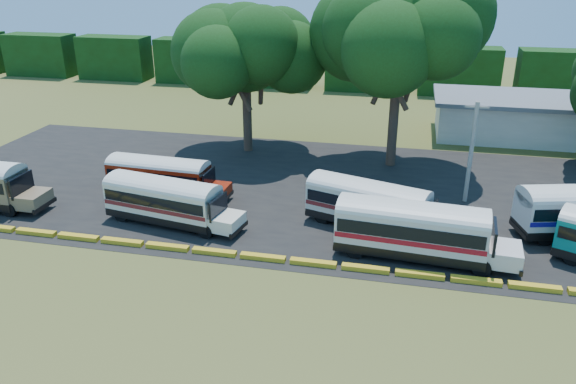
% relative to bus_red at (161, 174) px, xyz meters
% --- Properties ---
extents(ground, '(160.00, 160.00, 0.00)m').
position_rel_bus_red_xyz_m(ground, '(11.17, -8.62, -1.72)').
color(ground, '#3E4D19').
rests_on(ground, ground).
extents(asphalt_strip, '(64.00, 24.00, 0.02)m').
position_rel_bus_red_xyz_m(asphalt_strip, '(12.17, 3.38, -1.71)').
color(asphalt_strip, black).
rests_on(asphalt_strip, ground).
extents(curb, '(53.70, 0.45, 0.30)m').
position_rel_bus_red_xyz_m(curb, '(11.17, -7.62, -1.57)').
color(curb, gold).
rests_on(curb, ground).
extents(terminal_building, '(19.00, 9.00, 4.00)m').
position_rel_bus_red_xyz_m(terminal_building, '(29.17, 21.38, 0.31)').
color(terminal_building, silver).
rests_on(terminal_building, ground).
extents(treeline_backdrop, '(130.00, 4.00, 6.00)m').
position_rel_bus_red_xyz_m(treeline_backdrop, '(11.17, 39.38, 1.28)').
color(treeline_backdrop, black).
rests_on(treeline_backdrop, ground).
extents(bus_red, '(9.23, 2.71, 3.00)m').
position_rel_bus_red_xyz_m(bus_red, '(0.00, 0.00, 0.00)').
color(bus_red, black).
rests_on(bus_red, ground).
extents(bus_cream_west, '(9.80, 3.95, 3.14)m').
position_rel_bus_red_xyz_m(bus_cream_west, '(2.18, -4.18, 0.05)').
color(bus_cream_west, black).
rests_on(bus_cream_west, ground).
extents(bus_cream_east, '(9.92, 5.19, 3.18)m').
position_rel_bus_red_xyz_m(bus_cream_east, '(15.40, -1.94, 0.08)').
color(bus_cream_east, black).
rests_on(bus_cream_east, ground).
extents(bus_white_red, '(10.69, 3.40, 3.46)m').
position_rel_bus_red_xyz_m(bus_white_red, '(18.24, -5.41, 0.23)').
color(bus_white_red, black).
rests_on(bus_white_red, ground).
extents(tree_west, '(10.32, 10.32, 13.00)m').
position_rel_bus_red_xyz_m(tree_west, '(3.17, 11.71, 7.46)').
color(tree_west, '#3C271E').
rests_on(tree_west, ground).
extents(tree_center, '(10.70, 10.70, 15.45)m').
position_rel_bus_red_xyz_m(tree_center, '(16.14, 10.56, 9.75)').
color(tree_center, '#3C271E').
rests_on(tree_center, ground).
extents(utility_pole, '(1.60, 0.30, 7.36)m').
position_rel_bus_red_xyz_m(utility_pole, '(21.84, 3.82, 2.07)').
color(utility_pole, gray).
rests_on(utility_pole, ground).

